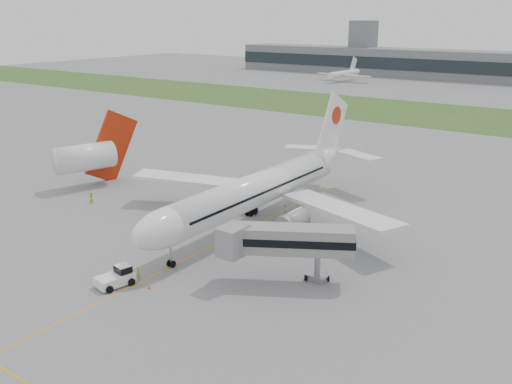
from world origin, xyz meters
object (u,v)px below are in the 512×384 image
Objects in this scene: airliner at (260,188)px; jet_bridge at (283,240)px; neighbor_aircraft at (89,156)px; ground_crew_near at (138,272)px; pushback_tug at (117,277)px.

jet_bridge is (13.92, -15.24, -0.30)m from airliner.
neighbor_aircraft reaches higher than jet_bridge.
airliner reaches higher than ground_crew_near.
airliner is at bearing 102.51° from jet_bridge.
ground_crew_near is (-14.85, -9.39, -4.54)m from jet_bridge.
jet_bridge reaches higher than pushback_tug.
ground_crew_near is (-0.93, -24.63, -4.84)m from airliner.
airliner is at bearing 20.05° from neighbor_aircraft.
airliner reaches higher than jet_bridge.
airliner is 3.01× the size of neighbor_aircraft.
pushback_tug is 0.33× the size of jet_bridge.
neighbor_aircraft is at bearing -30.78° from ground_crew_near.
neighbor_aircraft is at bearing -177.04° from airliner.
pushback_tug is at bearing -172.47° from jet_bridge.
jet_bridge is at bearing 49.48° from pushback_tug.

